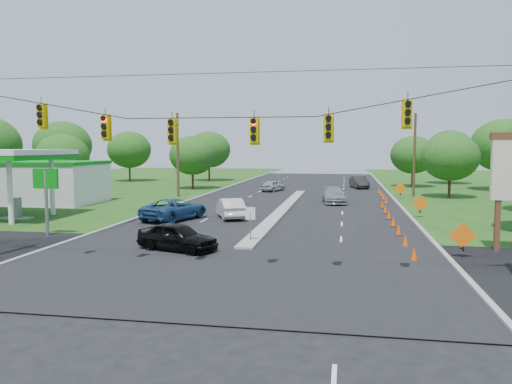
% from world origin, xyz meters
% --- Properties ---
extents(ground, '(160.00, 160.00, 0.00)m').
position_xyz_m(ground, '(0.00, 0.00, 0.00)').
color(ground, black).
rests_on(ground, ground).
extents(cross_street, '(160.00, 14.00, 0.02)m').
position_xyz_m(cross_street, '(0.00, 0.00, 0.00)').
color(cross_street, black).
rests_on(cross_street, ground).
extents(curb_left, '(0.25, 110.00, 0.16)m').
position_xyz_m(curb_left, '(-10.10, 30.00, 0.00)').
color(curb_left, gray).
rests_on(curb_left, ground).
extents(curb_right, '(0.25, 110.00, 0.16)m').
position_xyz_m(curb_right, '(10.10, 30.00, 0.00)').
color(curb_right, gray).
rests_on(curb_right, ground).
extents(median, '(1.00, 34.00, 0.18)m').
position_xyz_m(median, '(0.00, 21.00, 0.00)').
color(median, gray).
rests_on(median, ground).
extents(median_sign, '(0.55, 0.06, 2.05)m').
position_xyz_m(median_sign, '(0.00, 6.00, 1.46)').
color(median_sign, gray).
rests_on(median_sign, ground).
extents(signal_span, '(25.60, 0.32, 9.00)m').
position_xyz_m(signal_span, '(-0.05, -1.00, 4.97)').
color(signal_span, '#422D1C').
rests_on(signal_span, ground).
extents(utility_pole_far_left, '(0.28, 0.28, 9.00)m').
position_xyz_m(utility_pole_far_left, '(-12.50, 30.00, 4.50)').
color(utility_pole_far_left, '#422D1C').
rests_on(utility_pole_far_left, ground).
extents(utility_pole_far_right, '(0.28, 0.28, 9.00)m').
position_xyz_m(utility_pole_far_right, '(12.50, 35.00, 4.50)').
color(utility_pole_far_right, '#422D1C').
rests_on(utility_pole_far_right, ground).
extents(gas_station, '(18.40, 19.70, 5.20)m').
position_xyz_m(gas_station, '(-23.64, 20.24, 2.58)').
color(gas_station, white).
rests_on(gas_station, ground).
extents(cone_0, '(0.32, 0.32, 0.70)m').
position_xyz_m(cone_0, '(8.44, 3.00, 0.35)').
color(cone_0, '#FF4E01').
rests_on(cone_0, ground).
extents(cone_1, '(0.32, 0.32, 0.70)m').
position_xyz_m(cone_1, '(8.44, 6.50, 0.35)').
color(cone_1, '#FF4E01').
rests_on(cone_1, ground).
extents(cone_2, '(0.32, 0.32, 0.70)m').
position_xyz_m(cone_2, '(8.44, 10.00, 0.35)').
color(cone_2, '#FF4E01').
rests_on(cone_2, ground).
extents(cone_3, '(0.32, 0.32, 0.70)m').
position_xyz_m(cone_3, '(8.44, 13.50, 0.35)').
color(cone_3, '#FF4E01').
rests_on(cone_3, ground).
extents(cone_4, '(0.32, 0.32, 0.70)m').
position_xyz_m(cone_4, '(8.44, 17.00, 0.35)').
color(cone_4, '#FF4E01').
rests_on(cone_4, ground).
extents(cone_5, '(0.32, 0.32, 0.70)m').
position_xyz_m(cone_5, '(8.44, 20.50, 0.35)').
color(cone_5, '#FF4E01').
rests_on(cone_5, ground).
extents(cone_6, '(0.32, 0.32, 0.70)m').
position_xyz_m(cone_6, '(8.44, 24.00, 0.35)').
color(cone_6, '#FF4E01').
rests_on(cone_6, ground).
extents(cone_7, '(0.32, 0.32, 0.70)m').
position_xyz_m(cone_7, '(9.04, 27.50, 0.35)').
color(cone_7, '#FF4E01').
rests_on(cone_7, ground).
extents(cone_8, '(0.32, 0.32, 0.70)m').
position_xyz_m(cone_8, '(9.04, 31.00, 0.35)').
color(cone_8, '#FF4E01').
rests_on(cone_8, ground).
extents(cone_9, '(0.32, 0.32, 0.70)m').
position_xyz_m(cone_9, '(9.04, 34.50, 0.35)').
color(cone_9, '#FF4E01').
rests_on(cone_9, ground).
extents(cone_10, '(0.32, 0.32, 0.70)m').
position_xyz_m(cone_10, '(9.04, 38.00, 0.35)').
color(cone_10, '#FF4E01').
rests_on(cone_10, ground).
extents(work_sign_0, '(1.27, 0.58, 1.37)m').
position_xyz_m(work_sign_0, '(10.80, 4.00, 1.09)').
color(work_sign_0, black).
rests_on(work_sign_0, ground).
extents(work_sign_1, '(1.27, 0.58, 1.37)m').
position_xyz_m(work_sign_1, '(10.80, 18.00, 1.09)').
color(work_sign_1, black).
rests_on(work_sign_1, ground).
extents(work_sign_2, '(1.27, 0.58, 1.37)m').
position_xyz_m(work_sign_2, '(10.80, 32.00, 1.09)').
color(work_sign_2, black).
rests_on(work_sign_2, ground).
extents(tree_2, '(5.88, 5.88, 6.86)m').
position_xyz_m(tree_2, '(-26.00, 30.00, 4.34)').
color(tree_2, black).
rests_on(tree_2, ground).
extents(tree_3, '(7.56, 7.56, 8.82)m').
position_xyz_m(tree_3, '(-32.00, 40.00, 5.58)').
color(tree_3, black).
rests_on(tree_3, ground).
extents(tree_4, '(6.72, 6.72, 7.84)m').
position_xyz_m(tree_4, '(-28.00, 52.00, 4.96)').
color(tree_4, black).
rests_on(tree_4, ground).
extents(tree_5, '(5.88, 5.88, 6.86)m').
position_xyz_m(tree_5, '(-14.00, 40.00, 4.34)').
color(tree_5, black).
rests_on(tree_5, ground).
extents(tree_6, '(6.72, 6.72, 7.84)m').
position_xyz_m(tree_6, '(-16.00, 55.00, 4.96)').
color(tree_6, black).
rests_on(tree_6, ground).
extents(tree_9, '(5.88, 5.88, 6.86)m').
position_xyz_m(tree_9, '(16.00, 34.00, 4.34)').
color(tree_9, black).
rests_on(tree_9, ground).
extents(tree_10, '(7.56, 7.56, 8.82)m').
position_xyz_m(tree_10, '(24.00, 44.00, 5.58)').
color(tree_10, black).
rests_on(tree_10, ground).
extents(tree_11, '(6.72, 6.72, 7.84)m').
position_xyz_m(tree_11, '(20.00, 55.00, 4.96)').
color(tree_11, black).
rests_on(tree_11, ground).
extents(tree_12, '(5.88, 5.88, 6.86)m').
position_xyz_m(tree_12, '(14.00, 48.00, 4.34)').
color(tree_12, black).
rests_on(tree_12, ground).
extents(black_sedan, '(4.71, 3.05, 1.49)m').
position_xyz_m(black_sedan, '(-3.35, 3.32, 0.75)').
color(black_sedan, black).
rests_on(black_sedan, ground).
extents(white_sedan, '(3.30, 4.89, 1.53)m').
position_xyz_m(white_sedan, '(-3.39, 15.56, 0.76)').
color(white_sedan, silver).
rests_on(white_sedan, ground).
extents(blue_pickup, '(4.28, 6.25, 1.59)m').
position_xyz_m(blue_pickup, '(-7.23, 13.94, 0.79)').
color(blue_pickup, navy).
rests_on(blue_pickup, ground).
extents(silver_car_far, '(2.68, 5.38, 1.50)m').
position_xyz_m(silver_car_far, '(4.16, 27.20, 0.75)').
color(silver_car_far, gray).
rests_on(silver_car_far, ground).
extents(silver_car_oncoming, '(2.97, 4.33, 1.37)m').
position_xyz_m(silver_car_oncoming, '(-3.51, 38.93, 0.68)').
color(silver_car_oncoming, '#A1A0AE').
rests_on(silver_car_oncoming, ground).
extents(dark_car_receding, '(2.66, 5.04, 1.58)m').
position_xyz_m(dark_car_receding, '(6.97, 45.37, 0.79)').
color(dark_car_receding, black).
rests_on(dark_car_receding, ground).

